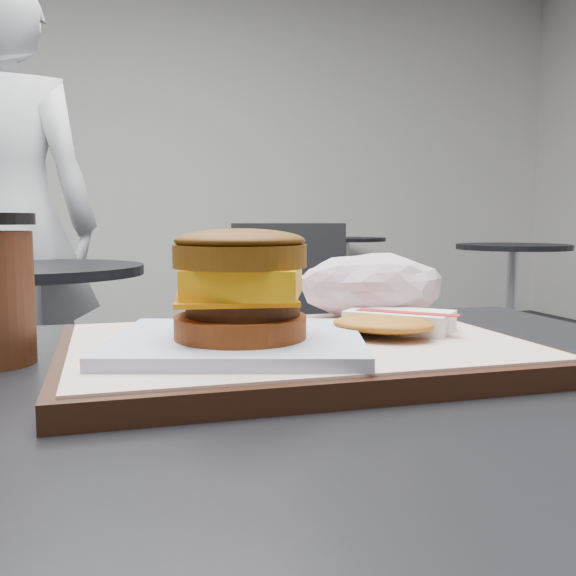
% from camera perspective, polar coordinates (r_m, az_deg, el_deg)
% --- Properties ---
extents(serving_tray, '(0.38, 0.28, 0.02)m').
position_cam_1_polar(serving_tray, '(0.54, 0.67, -5.62)').
color(serving_tray, black).
rests_on(serving_tray, customer_table).
extents(breakfast_sandwich, '(0.23, 0.22, 0.09)m').
position_cam_1_polar(breakfast_sandwich, '(0.49, -4.28, -0.96)').
color(breakfast_sandwich, silver).
rests_on(breakfast_sandwich, serving_tray).
extents(hash_brown, '(0.13, 0.13, 0.02)m').
position_cam_1_polar(hash_brown, '(0.57, 9.26, -3.01)').
color(hash_brown, white).
rests_on(hash_brown, serving_tray).
extents(crumpled_wrapper, '(0.15, 0.12, 0.07)m').
position_cam_1_polar(crumpled_wrapper, '(0.65, 7.46, 0.20)').
color(crumpled_wrapper, white).
rests_on(crumpled_wrapper, serving_tray).
extents(neighbor_table, '(0.70, 0.70, 0.75)m').
position_cam_1_polar(neighbor_table, '(2.16, -21.91, -3.45)').
color(neighbor_table, black).
rests_on(neighbor_table, ground).
extents(neighbor_chair, '(0.61, 0.44, 0.88)m').
position_cam_1_polar(neighbor_chair, '(2.21, -2.93, -3.84)').
color(neighbor_chair, '#A8A8AD').
rests_on(neighbor_chair, ground).
extents(patron, '(0.71, 0.54, 1.75)m').
position_cam_1_polar(patron, '(2.57, -23.56, 5.21)').
color(patron, '#BCBDC1').
rests_on(patron, ground).
extents(bg_table_near, '(0.66, 0.66, 0.75)m').
position_cam_1_polar(bg_table_near, '(4.02, 19.31, 1.02)').
color(bg_table_near, black).
rests_on(bg_table_near, ground).
extents(bg_table_far, '(0.66, 0.66, 0.75)m').
position_cam_1_polar(bg_table_far, '(5.34, 5.12, 2.48)').
color(bg_table_far, black).
rests_on(bg_table_far, ground).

